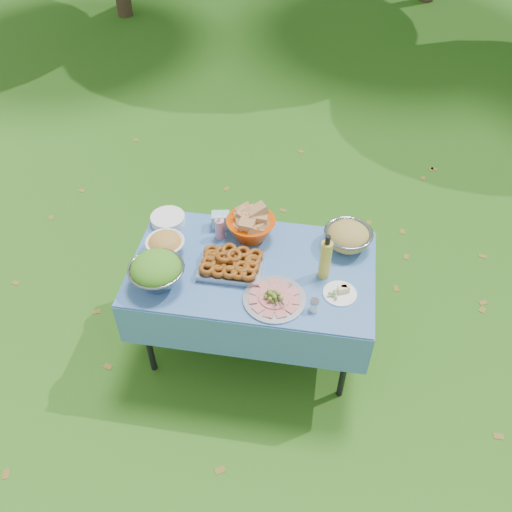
{
  "coord_description": "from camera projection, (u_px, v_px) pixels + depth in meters",
  "views": [
    {
      "loc": [
        0.38,
        -2.23,
        3.11
      ],
      "look_at": [
        0.02,
        0.0,
        0.85
      ],
      "focal_mm": 38.0,
      "sensor_mm": 36.0,
      "label": 1
    }
  ],
  "objects": [
    {
      "name": "cheese_plate",
      "position": [
        340.0,
        291.0,
        3.09
      ],
      "size": [
        0.24,
        0.24,
        0.05
      ],
      "primitive_type": "cylinder",
      "rotation": [
        0.0,
        0.0,
        -0.25
      ],
      "color": "white",
      "rests_on": "picnic_table"
    },
    {
      "name": "ground",
      "position": [
        253.0,
        342.0,
        3.8
      ],
      "size": [
        80.0,
        80.0,
        0.0
      ],
      "primitive_type": "plane",
      "color": "#173E0B",
      "rests_on": "ground"
    },
    {
      "name": "pasta_bowl_steel",
      "position": [
        348.0,
        236.0,
        3.34
      ],
      "size": [
        0.39,
        0.39,
        0.16
      ],
      "primitive_type": null,
      "rotation": [
        0.0,
        0.0,
        -0.43
      ],
      "color": "gray",
      "rests_on": "picnic_table"
    },
    {
      "name": "picnic_table",
      "position": [
        253.0,
        307.0,
        3.53
      ],
      "size": [
        1.46,
        0.86,
        0.76
      ],
      "primitive_type": "cube",
      "color": "#7ABEEB",
      "rests_on": "ground"
    },
    {
      "name": "salad_bowl",
      "position": [
        156.0,
        271.0,
        3.09
      ],
      "size": [
        0.42,
        0.42,
        0.21
      ],
      "primitive_type": null,
      "rotation": [
        0.0,
        0.0,
        -0.43
      ],
      "color": "gray",
      "rests_on": "picnic_table"
    },
    {
      "name": "oil_bottle",
      "position": [
        326.0,
        256.0,
        3.1
      ],
      "size": [
        0.07,
        0.07,
        0.31
      ],
      "primitive_type": "cylinder",
      "rotation": [
        0.0,
        0.0,
        -0.08
      ],
      "color": "gold",
      "rests_on": "picnic_table"
    },
    {
      "name": "charcuterie_platter",
      "position": [
        275.0,
        295.0,
        3.05
      ],
      "size": [
        0.42,
        0.42,
        0.08
      ],
      "primitive_type": "cylinder",
      "rotation": [
        0.0,
        0.0,
        0.18
      ],
      "color": "#B1B2B8",
      "rests_on": "picnic_table"
    },
    {
      "name": "pasta_bowl_white",
      "position": [
        165.0,
        244.0,
        3.31
      ],
      "size": [
        0.3,
        0.3,
        0.13
      ],
      "primitive_type": null,
      "rotation": [
        0.0,
        0.0,
        -0.35
      ],
      "color": "white",
      "rests_on": "picnic_table"
    },
    {
      "name": "shaker",
      "position": [
        314.0,
        305.0,
        3.0
      ],
      "size": [
        0.07,
        0.07,
        0.08
      ],
      "primitive_type": "cylinder",
      "rotation": [
        0.0,
        0.0,
        -0.43
      ],
      "color": "white",
      "rests_on": "picnic_table"
    },
    {
      "name": "fried_tray",
      "position": [
        231.0,
        264.0,
        3.21
      ],
      "size": [
        0.37,
        0.26,
        0.09
      ],
      "primitive_type": "cube",
      "rotation": [
        0.0,
        0.0,
        0.0
      ],
      "color": "#A4A4A8",
      "rests_on": "picnic_table"
    },
    {
      "name": "wipes_box",
      "position": [
        221.0,
        220.0,
        3.49
      ],
      "size": [
        0.13,
        0.1,
        0.1
      ],
      "primitive_type": "cube",
      "rotation": [
        0.0,
        0.0,
        0.19
      ],
      "color": "#8CD3E2",
      "rests_on": "picnic_table"
    },
    {
      "name": "bread_bowl",
      "position": [
        251.0,
        224.0,
        3.38
      ],
      "size": [
        0.37,
        0.37,
        0.21
      ],
      "primitive_type": null,
      "rotation": [
        0.0,
        0.0,
        -0.23
      ],
      "color": "#D63E00",
      "rests_on": "picnic_table"
    },
    {
      "name": "plate_stack",
      "position": [
        168.0,
        219.0,
        3.53
      ],
      "size": [
        0.29,
        0.29,
        0.05
      ],
      "primitive_type": "cylinder",
      "rotation": [
        0.0,
        0.0,
        0.38
      ],
      "color": "white",
      "rests_on": "picnic_table"
    },
    {
      "name": "sanitizer_bottle",
      "position": [
        220.0,
        227.0,
        3.39
      ],
      "size": [
        0.07,
        0.07,
        0.17
      ],
      "primitive_type": "cylinder",
      "rotation": [
        0.0,
        0.0,
        0.15
      ],
      "color": "pink",
      "rests_on": "picnic_table"
    }
  ]
}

